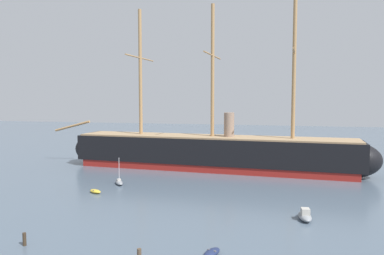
{
  "coord_description": "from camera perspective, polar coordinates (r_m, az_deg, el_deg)",
  "views": [
    {
      "loc": [
        15.05,
        -28.81,
        16.24
      ],
      "look_at": [
        -1.9,
        40.57,
        10.65
      ],
      "focal_mm": 34.81,
      "sensor_mm": 36.0,
      "label": 1
    }
  ],
  "objects": [
    {
      "name": "tall_ship",
      "position": [
        85.23,
        3.12,
        -3.75
      ],
      "size": [
        77.35,
        17.21,
        37.19
      ],
      "color": "maroon",
      "rests_on": "ground"
    },
    {
      "name": "dinghy_mid_left",
      "position": [
        66.93,
        -14.59,
        -9.44
      ],
      "size": [
        2.84,
        2.17,
        0.61
      ],
      "color": "gold",
      "rests_on": "ground"
    },
    {
      "name": "motorboat_distant_centre",
      "position": [
        96.3,
        5.74,
        -4.85
      ],
      "size": [
        4.94,
        3.09,
        1.93
      ],
      "color": "#1E284C",
      "rests_on": "ground"
    },
    {
      "name": "sailboat_alongside_bow",
      "position": [
        72.45,
        -11.11,
        -8.21
      ],
      "size": [
        3.21,
        3.92,
        5.13
      ],
      "color": "gray",
      "rests_on": "ground"
    },
    {
      "name": "dinghy_foreground_right",
      "position": [
        40.62,
        3.04,
        -18.6
      ],
      "size": [
        2.01,
        2.92,
        0.63
      ],
      "color": "#1E284C",
      "rests_on": "ground"
    },
    {
      "name": "mooring_piling_nearest",
      "position": [
        46.68,
        -24.29,
        -15.34
      ],
      "size": [
        0.39,
        0.39,
        1.46
      ],
      "primitive_type": "cylinder",
      "color": "#382B1E",
      "rests_on": "ground"
    },
    {
      "name": "motorboat_mid_right",
      "position": [
        53.33,
        16.91,
        -12.8
      ],
      "size": [
        2.18,
        4.12,
        1.65
      ],
      "color": "gray",
      "rests_on": "ground"
    },
    {
      "name": "dinghy_far_left",
      "position": [
        92.39,
        -12.61,
        -5.6
      ],
      "size": [
        1.11,
        2.2,
        0.5
      ],
      "color": "orange",
      "rests_on": "ground"
    },
    {
      "name": "motorboat_far_right",
      "position": [
        85.43,
        23.5,
        -6.56
      ],
      "size": [
        3.16,
        2.62,
        1.24
      ],
      "color": "gray",
      "rests_on": "ground"
    }
  ]
}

